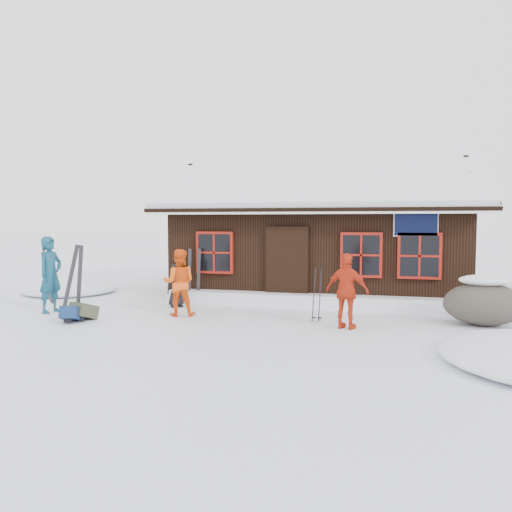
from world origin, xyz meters
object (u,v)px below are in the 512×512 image
Objects in this scene: skier_crouched at (176,286)px; boulder at (484,302)px; ski_poles at (317,296)px; skier_teal at (50,275)px; skier_orange_left at (179,283)px; ski_pair_left at (74,283)px; backpack_blue at (71,316)px; backpack_olive at (84,314)px; skier_orange_right at (347,291)px.

boulder is (7.21, -0.50, -0.07)m from skier_crouched.
ski_poles is at bearing -172.30° from boulder.
skier_teal is at bearing -175.39° from ski_poles.
ski_pair_left is (-2.07, -1.02, 0.05)m from skier_orange_left.
skier_orange_left is at bearing -75.75° from skier_teal.
skier_crouched is 2.27× the size of backpack_blue.
boulder reaches higher than backpack_olive.
skier_crouched is 2.62m from ski_pair_left.
skier_orange_left reaches higher than boulder.
skier_orange_right reaches higher than backpack_blue.
skier_teal is 9.89m from boulder.
skier_orange_right reaches higher than skier_crouched.
skier_crouched is 2.53m from backpack_olive.
skier_orange_left is at bearing -105.82° from skier_crouched.
skier_orange_right is (7.05, -0.10, -0.14)m from skier_teal.
skier_crouched is 7.23m from boulder.
backpack_blue is (0.12, -0.30, -0.70)m from ski_pair_left.
backpack_blue is at bearing 25.18° from skier_orange_right.
skier_teal is at bearing 127.93° from backpack_blue.
skier_crouched is at bearing 176.07° from boulder.
skier_orange_right is at bearing -83.66° from skier_teal.
skier_crouched is at bearing -2.47° from skier_orange_right.
backpack_olive is at bearing -167.01° from ski_poles.
boulder is 8.85m from backpack_blue.
backpack_olive is at bearing -163.62° from skier_crouched.
skier_orange_left is 1.41× the size of skier_crouched.
backpack_blue is (-1.96, -1.32, -0.64)m from skier_orange_left.
ski_poles reaches higher than backpack_olive.
skier_crouched is at bearing 45.11° from backpack_blue.
ski_poles is at bearing 22.76° from ski_pair_left.
skier_teal is 1.06× the size of ski_pair_left.
backpack_blue is at bearing -58.31° from ski_pair_left.
skier_orange_right is 2.91× the size of backpack_olive.
skier_orange_right is 1.41× the size of skier_crouched.
backpack_olive is (0.23, -0.03, -0.69)m from ski_pair_left.
skier_orange_right is at bearing -158.66° from boulder.
skier_orange_left reaches higher than ski_poles.
skier_orange_left reaches higher than skier_crouched.
backpack_blue is (-1.42, -2.40, -0.42)m from skier_crouched.
skier_orange_left is 3.19× the size of backpack_blue.
backpack_blue is at bearing -167.52° from boulder.
boulder is 3.07× the size of backpack_olive.
skier_orange_right is 4.71m from skier_crouched.
ski_poles is at bearing -56.54° from skier_crouched.
skier_crouched reaches higher than boulder.
skier_orange_right is at bearing -61.69° from skier_crouched.
skier_orange_right is at bearing 156.18° from skier_orange_left.
backpack_blue is 0.91× the size of backpack_olive.
boulder is at bearing -77.11° from skier_teal.
ski_pair_left is at bearing -168.26° from skier_crouched.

